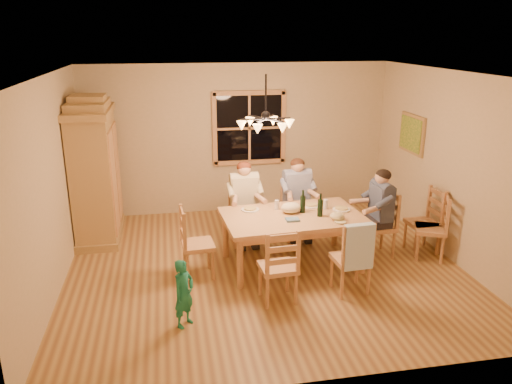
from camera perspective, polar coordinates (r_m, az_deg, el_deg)
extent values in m
plane|color=brown|center=(7.22, 1.01, -8.54)|extent=(5.50, 5.50, 0.00)
cube|color=white|center=(6.49, 1.15, 13.34)|extent=(5.50, 5.00, 0.02)
cube|color=#C1B188|center=(9.13, -2.05, 6.07)|extent=(5.50, 0.02, 2.70)
cube|color=#C1B188|center=(6.77, -22.40, 0.51)|extent=(0.02, 5.00, 2.70)
cube|color=#C1B188|center=(7.75, 21.46, 2.70)|extent=(0.02, 5.00, 2.70)
cube|color=black|center=(9.10, -0.79, 7.33)|extent=(1.20, 0.03, 1.20)
cube|color=tan|center=(9.08, -0.77, 7.31)|extent=(1.30, 0.06, 1.30)
cube|color=#9D7B44|center=(8.69, 17.41, 6.36)|extent=(0.04, 0.78, 0.64)
cube|color=#1E6B2D|center=(8.68, 17.23, 6.36)|extent=(0.02, 0.68, 0.54)
cylinder|color=black|center=(6.52, 1.13, 11.01)|extent=(0.02, 0.02, 0.53)
sphere|color=black|center=(6.55, 1.12, 8.71)|extent=(0.12, 0.12, 0.12)
cylinder|color=black|center=(6.59, 2.49, 8.40)|extent=(0.34, 0.02, 0.02)
cone|color=#FFB259|center=(6.65, 3.84, 7.75)|extent=(0.13, 0.13, 0.12)
cylinder|color=black|center=(6.71, 1.56, 8.58)|extent=(0.19, 0.31, 0.02)
cone|color=#FFB259|center=(6.87, 1.97, 8.12)|extent=(0.13, 0.13, 0.12)
cylinder|color=black|center=(6.68, 0.20, 8.54)|extent=(0.19, 0.31, 0.02)
cone|color=#FFB259|center=(6.81, -0.69, 8.04)|extent=(0.13, 0.13, 0.12)
cylinder|color=black|center=(6.53, -0.27, 8.33)|extent=(0.34, 0.02, 0.02)
cone|color=#FFB259|center=(6.52, -1.67, 7.59)|extent=(0.13, 0.13, 0.12)
cylinder|color=black|center=(6.41, 0.66, 8.15)|extent=(0.19, 0.31, 0.02)
cone|color=#FFB259|center=(6.28, 0.18, 7.20)|extent=(0.13, 0.13, 0.12)
cylinder|color=black|center=(6.44, 2.07, 8.19)|extent=(0.19, 0.31, 0.02)
cone|color=#FFB259|center=(6.34, 3.04, 7.28)|extent=(0.13, 0.13, 0.12)
cube|color=#9D7B44|center=(8.32, -17.87, 1.56)|extent=(0.60, 1.30, 2.00)
cube|color=#9D7B44|center=(8.11, -18.58, 8.70)|extent=(0.66, 1.40, 0.10)
cube|color=#9D7B44|center=(8.09, -18.65, 9.40)|extent=(0.58, 1.00, 0.12)
cube|color=#9D7B44|center=(8.08, -18.72, 10.10)|extent=(0.52, 0.55, 0.10)
cube|color=tan|center=(7.97, -15.94, 1.04)|extent=(0.03, 0.55, 1.60)
cube|color=tan|center=(8.60, -15.57, 2.29)|extent=(0.03, 0.55, 1.60)
cube|color=#9D7B44|center=(8.62, -17.28, -4.44)|extent=(0.66, 1.40, 0.12)
cube|color=#B3824F|center=(7.02, 4.20, -2.88)|extent=(2.01, 1.31, 0.06)
cube|color=tan|center=(7.05, 4.19, -3.49)|extent=(1.85, 1.15, 0.10)
cylinder|color=tan|center=(6.52, -1.83, -8.16)|extent=(0.09, 0.09, 0.70)
cylinder|color=tan|center=(7.06, 12.15, -6.46)|extent=(0.09, 0.09, 0.70)
cylinder|color=tan|center=(7.40, -3.49, -4.92)|extent=(0.09, 0.09, 0.70)
cylinder|color=tan|center=(7.88, 9.03, -3.66)|extent=(0.09, 0.09, 0.70)
cube|color=tan|center=(7.82, -1.33, -2.82)|extent=(0.47, 0.45, 0.06)
cube|color=tan|center=(7.73, -1.34, -0.95)|extent=(0.38, 0.08, 0.54)
cube|color=tan|center=(8.05, 4.66, -2.28)|extent=(0.47, 0.45, 0.06)
cube|color=tan|center=(7.96, 4.71, -0.45)|extent=(0.38, 0.08, 0.54)
cube|color=tan|center=(6.20, 2.53, -8.61)|extent=(0.47, 0.45, 0.06)
cube|color=tan|center=(6.08, 2.56, -6.33)|extent=(0.38, 0.08, 0.54)
cube|color=tan|center=(6.52, 10.78, -7.53)|extent=(0.47, 0.45, 0.06)
cube|color=tan|center=(6.41, 10.92, -5.35)|extent=(0.38, 0.08, 0.54)
cube|color=tan|center=(6.85, -6.66, -6.04)|extent=(0.45, 0.47, 0.06)
cube|color=tan|center=(6.75, -6.74, -3.95)|extent=(0.08, 0.38, 0.54)
cube|color=tan|center=(7.63, 13.81, -3.89)|extent=(0.45, 0.47, 0.06)
cube|color=tan|center=(7.54, 13.96, -1.98)|extent=(0.08, 0.38, 0.54)
cube|color=beige|center=(7.69, -1.35, -0.10)|extent=(0.41, 0.25, 0.52)
cube|color=#262328|center=(7.80, -1.33, -2.27)|extent=(0.41, 0.44, 0.14)
sphere|color=tan|center=(7.59, -1.37, 2.63)|extent=(0.21, 0.21, 0.21)
ellipsoid|color=#592614|center=(7.58, -1.37, 2.85)|extent=(0.22, 0.22, 0.17)
cube|color=navy|center=(7.92, 4.73, 0.37)|extent=(0.41, 0.25, 0.52)
cube|color=#262328|center=(8.02, 4.67, -1.74)|extent=(0.41, 0.44, 0.14)
sphere|color=tan|center=(7.82, 4.80, 3.03)|extent=(0.21, 0.21, 0.21)
ellipsoid|color=#381E11|center=(7.81, 4.81, 3.24)|extent=(0.22, 0.22, 0.17)
cube|color=#3F4965|center=(7.50, 14.02, -1.12)|extent=(0.25, 0.41, 0.52)
cube|color=#262328|center=(7.61, 13.85, -3.33)|extent=(0.44, 0.41, 0.14)
sphere|color=tan|center=(7.39, 14.24, 1.67)|extent=(0.21, 0.21, 0.21)
ellipsoid|color=black|center=(7.38, 14.26, 1.89)|extent=(0.22, 0.22, 0.17)
cube|color=#B3D3F3|center=(6.26, 11.63, -6.17)|extent=(0.39, 0.13, 0.58)
cylinder|color=black|center=(7.08, 5.38, -1.06)|extent=(0.08, 0.08, 0.33)
cylinder|color=black|center=(6.96, 7.36, -1.48)|extent=(0.08, 0.08, 0.33)
cylinder|color=white|center=(7.18, -0.67, -2.03)|extent=(0.26, 0.26, 0.02)
cylinder|color=white|center=(7.39, 6.31, -1.56)|extent=(0.26, 0.26, 0.02)
cylinder|color=white|center=(7.30, 9.73, -1.97)|extent=(0.26, 0.26, 0.02)
cylinder|color=silver|center=(7.20, 2.38, -1.47)|extent=(0.06, 0.06, 0.14)
cylinder|color=silver|center=(7.29, 7.96, -1.39)|extent=(0.06, 0.06, 0.14)
ellipsoid|color=tan|center=(6.89, 9.27, -2.74)|extent=(0.20, 0.20, 0.11)
cube|color=slate|center=(6.80, 4.20, -3.17)|extent=(0.19, 0.15, 0.03)
ellipsoid|color=beige|center=(7.07, 4.01, -1.80)|extent=(0.28, 0.22, 0.15)
imported|color=#1B7C64|center=(5.78, -8.25, -11.39)|extent=(0.34, 0.35, 0.81)
cube|color=tan|center=(7.95, 18.51, -3.45)|extent=(0.44, 0.46, 0.06)
cube|color=tan|center=(7.86, 18.70, -1.61)|extent=(0.06, 0.38, 0.54)
cube|color=tan|center=(7.76, 19.32, -4.05)|extent=(0.56, 0.57, 0.06)
cube|color=tan|center=(7.67, 19.52, -2.18)|extent=(0.20, 0.37, 0.54)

